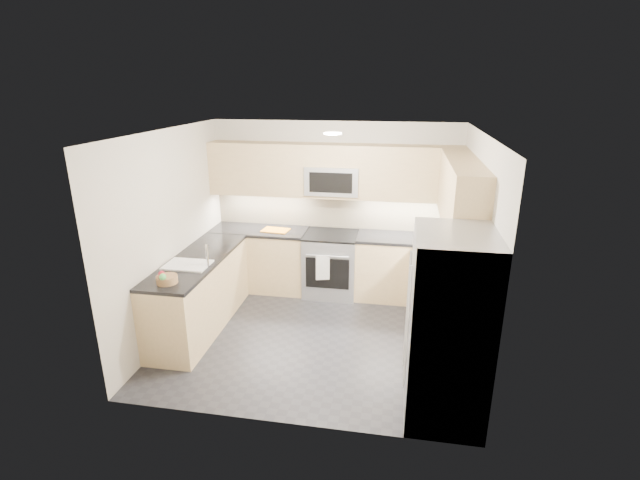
{
  "coord_description": "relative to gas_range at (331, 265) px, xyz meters",
  "views": [
    {
      "loc": [
        0.94,
        -5.02,
        3.01
      ],
      "look_at": [
        0.0,
        0.35,
        1.15
      ],
      "focal_mm": 26.0,
      "sensor_mm": 36.0,
      "label": 1
    }
  ],
  "objects": [
    {
      "name": "faucet",
      "position": [
        -1.24,
        -1.53,
        0.62
      ],
      "size": [
        0.03,
        0.03,
        0.28
      ],
      "primitive_type": "cylinder",
      "color": "silver",
      "rests_on": "countertop_peninsula"
    },
    {
      "name": "countertop_right",
      "position": [
        1.5,
        -1.12,
        0.47
      ],
      "size": [
        0.63,
        1.7,
        0.04
      ],
      "primitive_type": "cube",
      "color": "black",
      "rests_on": "base_cab_right"
    },
    {
      "name": "refrigerator",
      "position": [
        1.45,
        -2.43,
        0.45
      ],
      "size": [
        0.7,
        0.9,
        1.8
      ],
      "primitive_type": "cube",
      "color": "#9EA0A6",
      "rests_on": "floor"
    },
    {
      "name": "range_cooktop",
      "position": [
        0.0,
        0.0,
        0.46
      ],
      "size": [
        0.76,
        0.65,
        0.03
      ],
      "primitive_type": "cube",
      "color": "black",
      "rests_on": "gas_range"
    },
    {
      "name": "base_cab_back_right",
      "position": [
        1.09,
        0.02,
        -0.01
      ],
      "size": [
        1.42,
        0.6,
        0.9
      ],
      "primitive_type": "cube",
      "color": "#D4B580",
      "rests_on": "floor"
    },
    {
      "name": "microwave",
      "position": [
        0.0,
        0.12,
        1.24
      ],
      "size": [
        0.76,
        0.4,
        0.4
      ],
      "primitive_type": "cube",
      "color": "#A5A8AD",
      "rests_on": "upper_cab_back"
    },
    {
      "name": "fruit_basket",
      "position": [
        -1.49,
        -2.04,
        0.53
      ],
      "size": [
        0.3,
        0.3,
        0.08
      ],
      "primitive_type": "cylinder",
      "rotation": [
        0.0,
        0.0,
        -0.37
      ],
      "color": "#987047",
      "rests_on": "countertop_peninsula"
    },
    {
      "name": "fruit_apple",
      "position": [
        -1.53,
        -2.07,
        0.6
      ],
      "size": [
        0.07,
        0.07,
        0.07
      ],
      "primitive_type": "sphere",
      "color": "red",
      "rests_on": "fruit_basket"
    },
    {
      "name": "wall_left",
      "position": [
        -1.8,
        -1.28,
        0.79
      ],
      "size": [
        0.02,
        3.2,
        2.5
      ],
      "primitive_type": "cube",
      "color": "#BEB6A6",
      "rests_on": "floor"
    },
    {
      "name": "ceiling",
      "position": [
        0.0,
        -1.28,
        2.04
      ],
      "size": [
        3.6,
        3.2,
        0.02
      ],
      "primitive_type": "cube",
      "color": "beige",
      "rests_on": "wall_back"
    },
    {
      "name": "countertop_peninsula",
      "position": [
        -1.5,
        -1.28,
        0.47
      ],
      "size": [
        0.63,
        2.0,
        0.04
      ],
      "primitive_type": "cube",
      "color": "black",
      "rests_on": "base_cab_peninsula"
    },
    {
      "name": "backsplash_right",
      "position": [
        1.8,
        -0.82,
        0.74
      ],
      "size": [
        0.01,
        2.3,
        0.51
      ],
      "primitive_type": "cube",
      "color": "#C7B390",
      "rests_on": "wall_right"
    },
    {
      "name": "sink_basin",
      "position": [
        -1.5,
        -1.53,
        0.42
      ],
      "size": [
        0.52,
        0.38,
        0.16
      ],
      "primitive_type": "cube",
      "color": "white",
      "rests_on": "base_cab_peninsula"
    },
    {
      "name": "fruit_pear",
      "position": [
        -1.48,
        -2.14,
        0.6
      ],
      "size": [
        0.07,
        0.07,
        0.07
      ],
      "primitive_type": "sphere",
      "color": "#4DB553",
      "rests_on": "fruit_basket"
    },
    {
      "name": "dish_towel_check",
      "position": [
        -0.06,
        -0.37,
        0.1
      ],
      "size": [
        0.19,
        0.07,
        0.36
      ],
      "primitive_type": "cube",
      "rotation": [
        0.0,
        0.0,
        0.3
      ],
      "color": "white",
      "rests_on": "oven_handle"
    },
    {
      "name": "base_cab_right",
      "position": [
        1.5,
        -1.12,
        -0.01
      ],
      "size": [
        0.6,
        1.7,
        0.9
      ],
      "primitive_type": "cube",
      "color": "#D4B580",
      "rests_on": "floor"
    },
    {
      "name": "gas_range",
      "position": [
        0.0,
        0.0,
        0.0
      ],
      "size": [
        0.76,
        0.65,
        0.91
      ],
      "primitive_type": "cube",
      "color": "#95979C",
      "rests_on": "floor"
    },
    {
      "name": "upper_cab_right",
      "position": [
        1.62,
        -1.0,
        1.37
      ],
      "size": [
        0.35,
        1.95,
        0.75
      ],
      "primitive_type": "cube",
      "color": "#D4B580",
      "rests_on": "wall_right"
    },
    {
      "name": "wall_back",
      "position": [
        0.0,
        0.32,
        0.79
      ],
      "size": [
        3.6,
        0.02,
        2.5
      ],
      "primitive_type": "cube",
      "color": "#BEB6A6",
      "rests_on": "floor"
    },
    {
      "name": "microwave_door",
      "position": [
        0.0,
        -0.08,
        1.24
      ],
      "size": [
        0.6,
        0.01,
        0.28
      ],
      "primitive_type": "cube",
      "color": "black",
      "rests_on": "microwave"
    },
    {
      "name": "countertop_back_right",
      "position": [
        1.09,
        0.02,
        0.47
      ],
      "size": [
        1.42,
        0.63,
        0.04
      ],
      "primitive_type": "cube",
      "color": "black",
      "rests_on": "base_cab_back_right"
    },
    {
      "name": "upper_cab_back",
      "position": [
        0.0,
        0.15,
        1.37
      ],
      "size": [
        3.6,
        0.35,
        0.75
      ],
      "primitive_type": "cube",
      "color": "#D4B580",
      "rests_on": "wall_back"
    },
    {
      "name": "base_cab_back_left",
      "position": [
        -1.09,
        0.02,
        -0.01
      ],
      "size": [
        1.42,
        0.6,
        0.9
      ],
      "primitive_type": "cube",
      "color": "#D4B580",
      "rests_on": "floor"
    },
    {
      "name": "oven_handle",
      "position": [
        0.0,
        -0.35,
        0.26
      ],
      "size": [
        0.6,
        0.02,
        0.02
      ],
      "primitive_type": "cylinder",
      "rotation": [
        0.0,
        1.57,
        0.0
      ],
      "color": "#B2B5BA",
      "rests_on": "gas_range"
    },
    {
      "name": "fridge_handle_right",
      "position": [
        1.08,
        -2.25,
        0.49
      ],
      "size": [
        0.02,
        0.02,
        1.2
      ],
      "primitive_type": "cylinder",
      "color": "#B2B5BA",
      "rests_on": "refrigerator"
    },
    {
      "name": "backsplash_back",
      "position": [
        0.0,
        0.32,
        0.74
      ],
      "size": [
        3.6,
        0.01,
        0.51
      ],
      "primitive_type": "cube",
      "color": "#C7B390",
      "rests_on": "wall_back"
    },
    {
      "name": "utensil_bowl",
      "position": [
        1.54,
        -0.12,
        0.57
      ],
      "size": [
        0.37,
        0.37,
        0.17
      ],
      "primitive_type": "cylinder",
      "rotation": [
        0.0,
        0.0,
        0.3
      ],
      "color": "green",
      "rests_on": "countertop_back_right"
    },
    {
      "name": "fridge_handle_left",
      "position": [
        1.08,
        -2.61,
        0.49
      ],
      "size": [
        0.02,
        0.02,
        1.2
      ],
      "primitive_type": "cylinder",
      "color": "#B2B5BA",
      "rests_on": "refrigerator"
    },
    {
      "name": "oven_door_glass",
      "position": [
        0.0,
        -0.33,
        -0.01
      ],
      "size": [
        0.62,
        0.02,
        0.45
      ],
      "primitive_type": "cube",
      "color": "black",
      "rests_on": "gas_range"
    },
    {
      "name": "fruit_orange",
      "position": [
        -1.5,
        -2.11,
        0.6
      ],
      "size": [
        0.06,
        0.06,
        0.06
      ],
      "primitive_type": "sphere",
      "color": "#D24A17",
      "rests_on": "fruit_basket"
    },
    {
      "name": "countertop_back_left",
      "position": [
        -1.09,
        0.02,
        0.47
      ],
      "size": [
        1.42,
        0.63,
        0.04
      ],
      "primitive_type": "cube",
      "color": "black",
      "rests_on": "base_cab_back_left"
    },
    {
      "name": "wall_front",
      "position": [
        0.0,
        -2.88,
        0.79
      ],
      "size": [
        3.6,
        0.02,
        2.5
      ],
      "primitive_type": "cube",
      "color": "#BEB6A6",
      "rests_on": "floor"
    },
    {
      "name": "cutting_board",
      "position": [
        -0.83,
        -0.0,
        0.49
      ],
      "size": [
        0.41,
        0.31,
        0.01
      ],
      "primitive_type": "cube",
      "rotation": [
        0.0,
        0.0,
        -0.11
      ],
      "color": "orange",
      "rests_on": "countertop_back_left"
    },
    {
      "name": "base_cab_peninsula",
      "position": [
        -1.5,
        -1.28,
        -0.01
      ],
      "size": [
        0.6,
        2.0,
        0.9
      ],
      "primitive_type": "cube",
      "color": "#D4B580",
      "rests_on": "floor"
    },
    {
      "name": "floor",
      "position": [
        0.0,
        -1.28,
        -0.46
      ],
      "size": [
        3.6,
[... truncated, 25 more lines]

